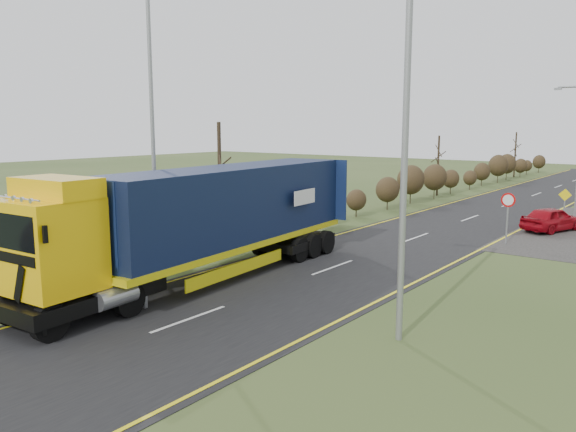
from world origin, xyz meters
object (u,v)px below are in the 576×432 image
(car_red_hatchback, at_px, (552,219))
(speed_sign, at_px, (508,208))
(lorry, at_px, (208,216))
(streetlight_near, at_px, (400,140))

(car_red_hatchback, xyz_separation_m, speed_sign, (-0.98, -5.00, 1.14))
(lorry, bearing_deg, car_red_hatchback, 62.16)
(lorry, bearing_deg, speed_sign, 58.28)
(lorry, relative_size, car_red_hatchback, 3.94)
(car_red_hatchback, height_order, streetlight_near, streetlight_near)
(lorry, distance_m, car_red_hatchback, 20.53)
(speed_sign, bearing_deg, car_red_hatchback, 78.90)
(lorry, xyz_separation_m, speed_sign, (7.00, 13.83, -0.66))
(car_red_hatchback, bearing_deg, streetlight_near, 111.64)
(car_red_hatchback, height_order, speed_sign, speed_sign)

